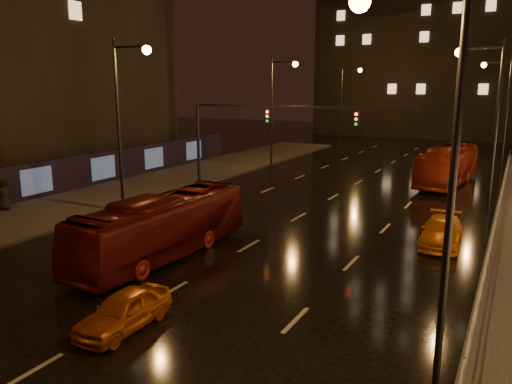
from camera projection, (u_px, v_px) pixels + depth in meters
ground at (323, 203)px, 32.23m from camera, size 140.00×140.00×0.00m
sidewalk_left at (111, 196)px, 34.06m from camera, size 7.00×70.00×0.15m
building_distant at (479, 11)px, 71.63m from camera, size 44.00×16.00×36.00m
hoarding_left at (35, 181)px, 32.91m from camera, size 0.30×46.00×2.50m
traffic_signal at (254, 127)px, 33.55m from camera, size 15.31×0.32×6.20m
streetlight_right at (425, 130)px, 11.25m from camera, size 2.64×0.50×10.00m
railing_right at (497, 215)px, 25.66m from camera, size 0.05×56.00×1.00m
bus_red at (163, 227)px, 21.84m from camera, size 2.56×9.96×2.76m
bus_curb at (448, 166)px, 38.19m from camera, size 3.47×10.45×2.86m
taxi_near at (124, 311)px, 15.45m from camera, size 1.43×3.48×1.18m
taxi_far at (442, 232)px, 23.69m from camera, size 1.98×4.44×1.26m
pedestrian_c at (3, 194)px, 29.64m from camera, size 0.78×1.05×1.96m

